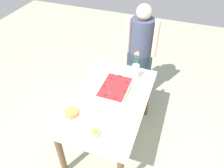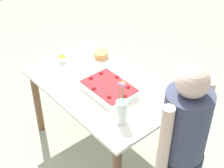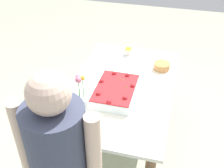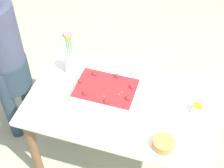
% 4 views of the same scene
% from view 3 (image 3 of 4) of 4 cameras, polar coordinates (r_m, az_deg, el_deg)
% --- Properties ---
extents(ground_plane, '(8.00, 8.00, 0.00)m').
position_cam_3_polar(ground_plane, '(2.81, 1.67, -13.04)').
color(ground_plane, '#9FA68B').
extents(dining_table, '(1.36, 0.83, 0.76)m').
position_cam_3_polar(dining_table, '(2.38, 1.93, -2.97)').
color(dining_table, white).
rests_on(dining_table, ground_plane).
extents(sheet_cake, '(0.43, 0.30, 0.11)m').
position_cam_3_polar(sheet_cake, '(2.18, 0.71, -1.47)').
color(sheet_cake, white).
rests_on(sheet_cake, dining_table).
extents(serving_plate_with_slice, '(0.22, 0.22, 0.07)m').
position_cam_3_polar(serving_plate_with_slice, '(2.73, 3.30, 6.14)').
color(serving_plate_with_slice, white).
rests_on(serving_plate_with_slice, dining_table).
extents(cake_knife, '(0.22, 0.04, 0.00)m').
position_cam_3_polar(cake_knife, '(1.89, 2.26, -10.02)').
color(cake_knife, silver).
rests_on(cake_knife, dining_table).
extents(flower_vase, '(0.09, 0.09, 0.38)m').
position_cam_3_polar(flower_vase, '(1.92, -6.13, -4.59)').
color(flower_vase, white).
rests_on(flower_vase, dining_table).
extents(fruit_bowl, '(0.14, 0.14, 0.06)m').
position_cam_3_polar(fruit_bowl, '(2.55, 10.09, 3.61)').
color(fruit_bowl, '#BD8044').
rests_on(fruit_bowl, dining_table).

